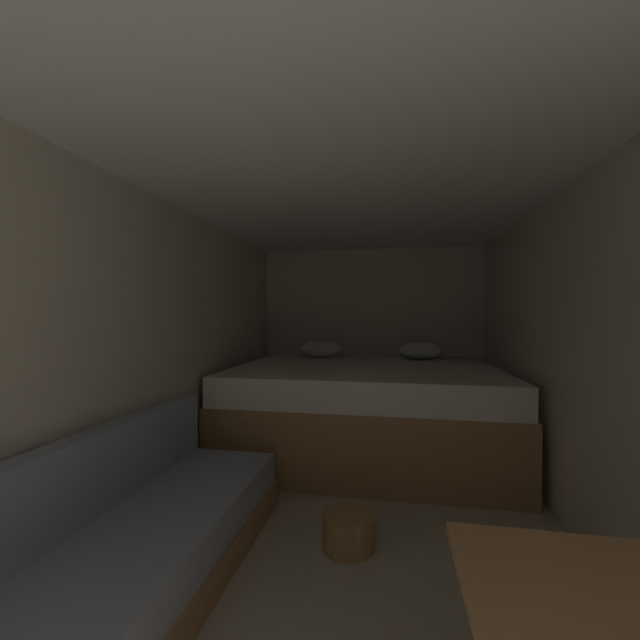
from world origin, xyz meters
TOP-DOWN VIEW (x-y plane):
  - ground_plane at (0.00, 1.83)m, footprint 6.97×6.97m
  - wall_back at (0.00, 4.34)m, footprint 2.68×0.05m
  - wall_left at (-1.32, 1.83)m, footprint 0.05×4.97m
  - wall_right at (1.32, 1.83)m, footprint 0.05×4.97m
  - ceiling_slab at (0.00, 1.83)m, footprint 2.68×4.97m
  - bed at (0.00, 3.37)m, footprint 2.46×1.82m
  - sofa_left at (-0.96, 1.03)m, footprint 0.72×2.52m
  - wicker_basket at (0.00, 1.84)m, footprint 0.29×0.29m

SIDE VIEW (x-z plane):
  - ground_plane at x=0.00m, z-range 0.00..0.00m
  - wicker_basket at x=0.00m, z-range 0.00..0.20m
  - sofa_left at x=-0.96m, z-range -0.14..0.61m
  - bed at x=0.00m, z-range -0.09..0.94m
  - wall_back at x=0.00m, z-range 0.00..2.11m
  - wall_left at x=-1.32m, z-range 0.00..2.11m
  - wall_right at x=1.32m, z-range 0.00..2.11m
  - ceiling_slab at x=0.00m, z-range 2.11..2.16m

